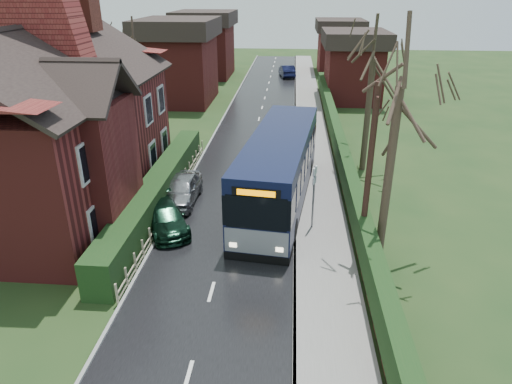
# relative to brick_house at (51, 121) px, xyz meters

# --- Properties ---
(ground) EXTENTS (140.00, 140.00, 0.00)m
(ground) POSITION_rel_brick_house_xyz_m (8.73, -4.78, -4.38)
(ground) COLOR #2F421C
(ground) RESTS_ON ground
(road) EXTENTS (6.00, 100.00, 0.02)m
(road) POSITION_rel_brick_house_xyz_m (8.73, 5.22, -4.37)
(road) COLOR black
(road) RESTS_ON ground
(pavement) EXTENTS (2.50, 100.00, 0.14)m
(pavement) POSITION_rel_brick_house_xyz_m (12.98, 5.22, -4.31)
(pavement) COLOR slate
(pavement) RESTS_ON ground
(kerb_right) EXTENTS (0.12, 100.00, 0.14)m
(kerb_right) POSITION_rel_brick_house_xyz_m (11.78, 5.22, -4.31)
(kerb_right) COLOR gray
(kerb_right) RESTS_ON ground
(kerb_left) EXTENTS (0.12, 100.00, 0.10)m
(kerb_left) POSITION_rel_brick_house_xyz_m (5.68, 5.22, -4.33)
(kerb_left) COLOR gray
(kerb_left) RESTS_ON ground
(front_hedge) EXTENTS (1.20, 16.00, 1.60)m
(front_hedge) POSITION_rel_brick_house_xyz_m (4.83, 0.22, -3.58)
(front_hedge) COLOR black
(front_hedge) RESTS_ON ground
(picket_fence) EXTENTS (0.10, 16.00, 0.90)m
(picket_fence) POSITION_rel_brick_house_xyz_m (5.58, 0.22, -3.93)
(picket_fence) COLOR gray
(picket_fence) RESTS_ON ground
(right_wall_hedge) EXTENTS (0.60, 50.00, 1.80)m
(right_wall_hedge) POSITION_rel_brick_house_xyz_m (14.53, 5.22, -3.36)
(right_wall_hedge) COLOR maroon
(right_wall_hedge) RESTS_ON ground
(brick_house) EXTENTS (9.30, 14.60, 10.30)m
(brick_house) POSITION_rel_brick_house_xyz_m (0.00, 0.00, 0.00)
(brick_house) COLOR maroon
(brick_house) RESTS_ON ground
(bus) EXTENTS (4.13, 12.16, 3.62)m
(bus) POSITION_rel_brick_house_xyz_m (10.93, 1.14, -2.58)
(bus) COLOR black
(bus) RESTS_ON ground
(car_silver) EXTENTS (1.67, 4.07, 1.38)m
(car_silver) POSITION_rel_brick_house_xyz_m (5.93, 0.79, -3.68)
(car_silver) COLOR #9E9FA2
(car_silver) RESTS_ON ground
(car_green) EXTENTS (3.27, 4.36, 1.17)m
(car_green) POSITION_rel_brick_house_xyz_m (5.83, -2.15, -3.79)
(car_green) COLOR black
(car_green) RESTS_ON ground
(car_distant) EXTENTS (2.27, 4.56, 1.44)m
(car_distant) POSITION_rel_brick_house_xyz_m (10.73, 37.23, -3.66)
(car_distant) COLOR black
(car_distant) RESTS_ON ground
(bus_stop_sign) EXTENTS (0.22, 0.46, 3.12)m
(bus_stop_sign) POSITION_rel_brick_house_xyz_m (12.56, -1.69, -2.32)
(bus_stop_sign) COLOR slate
(bus_stop_sign) RESTS_ON ground
(telegraph_pole) EXTENTS (0.25, 0.92, 7.16)m
(telegraph_pole) POSITION_rel_brick_house_xyz_m (14.53, -3.63, -0.75)
(telegraph_pole) COLOR black
(telegraph_pole) RESTS_ON ground
(tree_right_near) EXTENTS (4.66, 4.66, 10.07)m
(tree_right_near) POSITION_rel_brick_house_xyz_m (15.25, -3.83, 3.15)
(tree_right_near) COLOR #3D2E24
(tree_right_near) RESTS_ON ground
(tree_right_far) EXTENTS (4.88, 4.88, 9.43)m
(tree_right_far) POSITION_rel_brick_house_xyz_m (15.90, 6.21, 2.67)
(tree_right_far) COLOR #352B1F
(tree_right_far) RESTS_ON ground
(tree_house_side) EXTENTS (3.88, 3.88, 8.81)m
(tree_house_side) POSITION_rel_brick_house_xyz_m (-0.01, 13.22, 2.20)
(tree_house_side) COLOR #372A21
(tree_house_side) RESTS_ON ground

